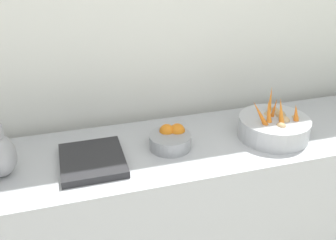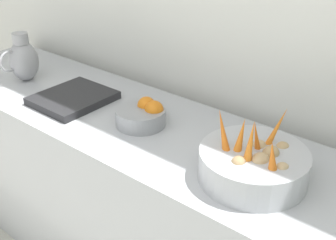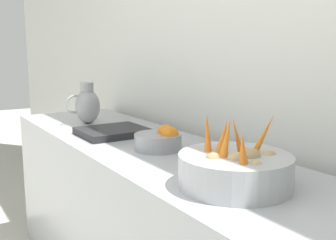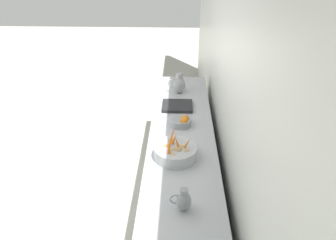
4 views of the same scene
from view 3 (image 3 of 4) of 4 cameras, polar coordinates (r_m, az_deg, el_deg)
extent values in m
cylinder|color=#ADAFB5|center=(1.33, 9.60, -7.16)|extent=(0.37, 0.37, 0.11)
torus|color=#ADAFB5|center=(1.35, 9.54, -9.15)|extent=(0.22, 0.22, 0.01)
cone|color=orange|center=(1.32, 9.97, -2.85)|extent=(0.07, 0.04, 0.15)
cone|color=orange|center=(1.36, 5.68, -2.16)|extent=(0.08, 0.11, 0.15)
cone|color=orange|center=(1.35, 13.43, -2.38)|extent=(0.10, 0.07, 0.16)
cone|color=orange|center=(1.27, 8.30, -3.11)|extent=(0.08, 0.05, 0.16)
cone|color=orange|center=(1.21, 10.67, -4.51)|extent=(0.05, 0.06, 0.12)
cone|color=orange|center=(1.33, 7.81, -2.81)|extent=(0.07, 0.04, 0.14)
ellipsoid|color=tan|center=(1.34, 14.28, -5.07)|extent=(0.05, 0.05, 0.04)
ellipsoid|color=#9E7F56|center=(1.27, 6.53, -5.58)|extent=(0.06, 0.05, 0.04)
ellipsoid|color=tan|center=(1.36, 10.93, -4.74)|extent=(0.06, 0.05, 0.04)
ellipsoid|color=tan|center=(1.27, 9.82, -5.58)|extent=(0.07, 0.06, 0.05)
ellipsoid|color=tan|center=(1.30, 11.87, -5.18)|extent=(0.06, 0.06, 0.05)
ellipsoid|color=tan|center=(1.23, 12.44, -6.47)|extent=(0.05, 0.04, 0.04)
cylinder|color=gray|center=(1.80, -1.45, -3.12)|extent=(0.22, 0.22, 0.07)
sphere|color=orange|center=(1.82, -0.37, -1.87)|extent=(0.08, 0.08, 0.08)
sphere|color=orange|center=(1.77, 0.25, -2.20)|extent=(0.08, 0.08, 0.08)
ellipsoid|color=#939399|center=(2.49, -11.45, 1.93)|extent=(0.15, 0.15, 0.21)
cylinder|color=#939399|center=(2.48, -11.55, 4.69)|extent=(0.08, 0.08, 0.06)
torus|color=#939399|center=(2.46, -13.25, 2.23)|extent=(0.11, 0.01, 0.11)
cube|color=#232326|center=(2.13, -7.91, -1.66)|extent=(0.34, 0.30, 0.04)
camera|label=1|loc=(2.16, -54.18, 21.04)|focal=40.16mm
camera|label=2|loc=(0.64, -75.78, 46.04)|focal=45.74mm
camera|label=4|loc=(2.03, 120.60, 32.24)|focal=34.54mm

